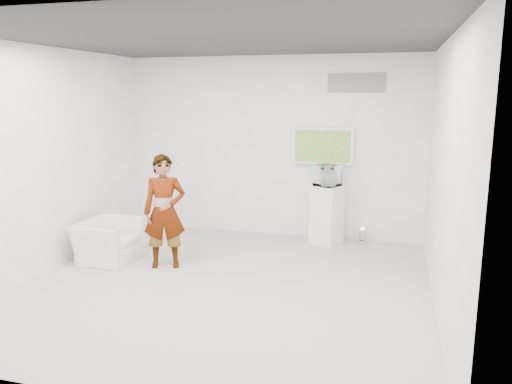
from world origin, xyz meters
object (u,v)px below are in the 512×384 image
Objects in this scene: armchair at (109,241)px; floor_uplight at (362,235)px; person at (165,212)px; tv at (323,146)px; pedestal at (327,215)px.

floor_uplight is (3.50, 1.84, -0.17)m from armchair.
person is 1.05m from armchair.
pedestal is at bearing -66.53° from tv.
pedestal is (2.02, 1.68, -0.31)m from person.
pedestal is at bearing -59.41° from armchair.
tv is at bearing 113.47° from pedestal.
tv is 4.06× the size of floor_uplight.
person is 2.64m from pedestal.
tv is at bearing 26.15° from person.
armchair is 3.96m from floor_uplight.
tv reaches higher than floor_uplight.
floor_uplight is at bearing -8.40° from tv.
floor_uplight is at bearing 15.83° from person.
armchair is at bearing -150.77° from pedestal.
pedestal is (2.94, 1.64, 0.19)m from armchair.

